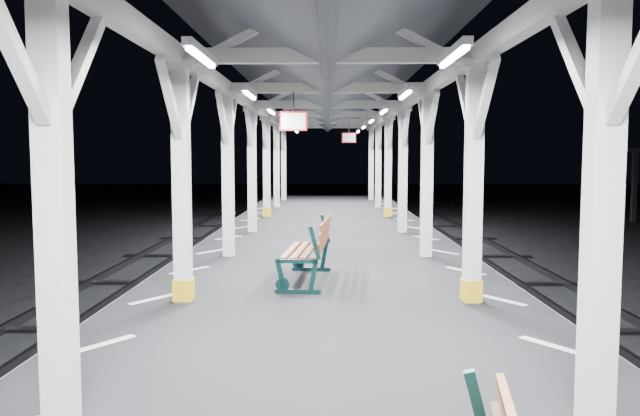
{
  "coord_description": "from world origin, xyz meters",
  "views": [
    {
      "loc": [
        0.0,
        -6.53,
        3.04
      ],
      "look_at": [
        -0.11,
        3.44,
        2.2
      ],
      "focal_mm": 35.0,
      "sensor_mm": 36.0,
      "label": 1
    }
  ],
  "objects": [
    {
      "name": "hazard_stripes_right",
      "position": [
        2.45,
        0.0,
        1.0
      ],
      "size": [
        1.0,
        48.0,
        0.01
      ],
      "primitive_type": "cube",
      "color": "silver",
      "rests_on": "platform"
    },
    {
      "name": "canopy",
      "position": [
        0.0,
        -0.02,
        4.56
      ],
      "size": [
        5.4,
        49.0,
        4.65
      ],
      "color": "silver",
      "rests_on": "platform"
    },
    {
      "name": "bench_mid",
      "position": [
        -0.25,
        3.43,
        1.55
      ],
      "size": [
        0.86,
        1.94,
        1.02
      ],
      "rotation": [
        0.0,
        0.0,
        -0.08
      ],
      "color": "black",
      "rests_on": "platform"
    },
    {
      "name": "platform",
      "position": [
        0.0,
        0.0,
        0.5
      ],
      "size": [
        6.0,
        50.0,
        1.0
      ],
      "primitive_type": "cube",
      "color": "black",
      "rests_on": "ground"
    },
    {
      "name": "hazard_stripes_left",
      "position": [
        -2.45,
        0.0,
        1.0
      ],
      "size": [
        1.0,
        48.0,
        0.01
      ],
      "primitive_type": "cube",
      "color": "silver",
      "rests_on": "platform"
    }
  ]
}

